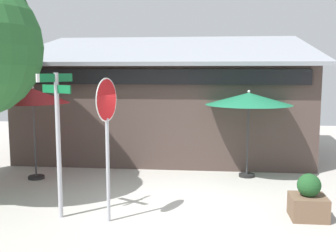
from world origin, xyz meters
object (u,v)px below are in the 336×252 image
(patio_umbrella_crimson_left, at_px, (33,97))
(patio_umbrella_forest_green_center, at_px, (249,99))
(sidewalk_planter, at_px, (308,200))
(street_sign_post, at_px, (58,131))
(stop_sign, at_px, (107,121))

(patio_umbrella_crimson_left, distance_m, patio_umbrella_forest_green_center, 5.86)
(sidewalk_planter, bearing_deg, street_sign_post, -174.52)
(stop_sign, xyz_separation_m, sidewalk_planter, (3.96, 0.59, -1.63))
(stop_sign, relative_size, patio_umbrella_crimson_left, 1.11)
(street_sign_post, distance_m, patio_umbrella_crimson_left, 3.38)
(patio_umbrella_forest_green_center, xyz_separation_m, sidewalk_planter, (0.96, -3.21, -1.80))
(sidewalk_planter, bearing_deg, patio_umbrella_forest_green_center, 106.65)
(patio_umbrella_crimson_left, relative_size, patio_umbrella_forest_green_center, 1.05)
(stop_sign, bearing_deg, patio_umbrella_crimson_left, 133.41)
(patio_umbrella_crimson_left, distance_m, sidewalk_planter, 7.41)
(stop_sign, xyz_separation_m, patio_umbrella_forest_green_center, (3.00, 3.80, 0.17))
(street_sign_post, bearing_deg, patio_umbrella_crimson_left, 121.86)
(street_sign_post, distance_m, stop_sign, 1.06)
(street_sign_post, xyz_separation_m, patio_umbrella_forest_green_center, (4.03, 3.69, 0.39))
(patio_umbrella_crimson_left, height_order, patio_umbrella_forest_green_center, patio_umbrella_crimson_left)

